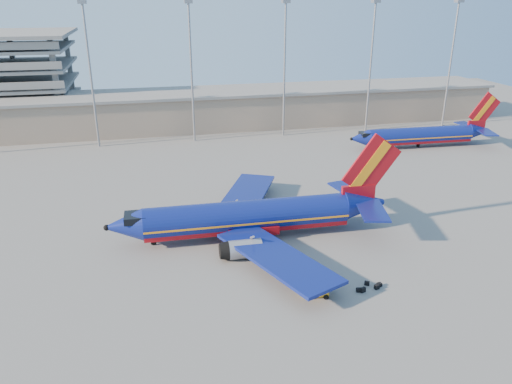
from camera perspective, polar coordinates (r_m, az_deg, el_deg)
ground at (r=68.06m, az=1.46°, el=-4.09°), size 220.00×220.00×0.00m
terminal_building at (r=122.71m, az=-0.66°, el=9.75°), size 122.00×16.00×8.50m
light_mast_row at (r=108.00m, az=-1.99°, el=15.23°), size 101.60×1.60×28.65m
aircraft_main at (r=64.62m, az=-0.23°, el=-2.82°), size 38.43×36.98×13.01m
aircraft_second at (r=109.45m, az=18.55°, el=6.20°), size 32.49×12.65×11.00m
baggage_tug at (r=53.47m, az=6.97°, el=-10.90°), size 2.66×1.93×1.73m
luggage_pile at (r=55.91m, az=12.81°, el=-10.56°), size 3.21×1.69×0.53m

